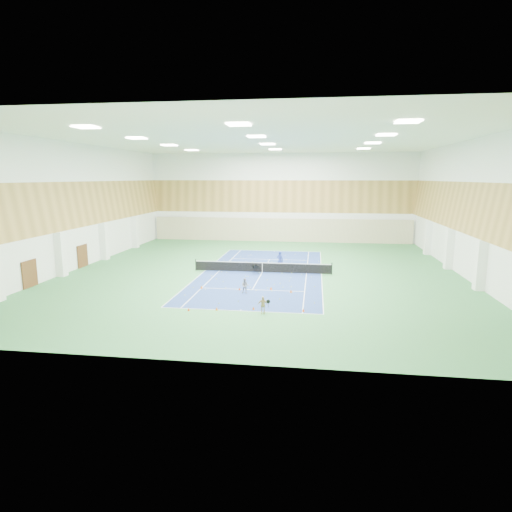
{
  "coord_description": "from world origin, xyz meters",
  "views": [
    {
      "loc": [
        4.79,
        -38.76,
        8.75
      ],
      "look_at": [
        -0.25,
        -2.48,
        2.0
      ],
      "focal_mm": 30.0,
      "sensor_mm": 36.0,
      "label": 1
    }
  ],
  "objects_px": {
    "tennis_net": "(262,267)",
    "child_apron": "(263,305)",
    "coach": "(280,260)",
    "child_court": "(245,286)",
    "ball_cart": "(256,270)"
  },
  "relations": [
    {
      "from": "child_court",
      "to": "ball_cart",
      "type": "distance_m",
      "value": 6.59
    },
    {
      "from": "tennis_net",
      "to": "coach",
      "type": "bearing_deg",
      "value": 42.34
    },
    {
      "from": "coach",
      "to": "child_apron",
      "type": "distance_m",
      "value": 13.62
    },
    {
      "from": "tennis_net",
      "to": "coach",
      "type": "relative_size",
      "value": 7.04
    },
    {
      "from": "tennis_net",
      "to": "ball_cart",
      "type": "height_order",
      "value": "tennis_net"
    },
    {
      "from": "coach",
      "to": "child_court",
      "type": "height_order",
      "value": "coach"
    },
    {
      "from": "child_apron",
      "to": "ball_cart",
      "type": "xyz_separation_m",
      "value": [
        -2.06,
        11.34,
        -0.16
      ]
    },
    {
      "from": "tennis_net",
      "to": "ball_cart",
      "type": "distance_m",
      "value": 1.02
    },
    {
      "from": "child_apron",
      "to": "child_court",
      "type": "bearing_deg",
      "value": 106.33
    },
    {
      "from": "coach",
      "to": "child_apron",
      "type": "bearing_deg",
      "value": 109.96
    },
    {
      "from": "child_apron",
      "to": "ball_cart",
      "type": "distance_m",
      "value": 11.53
    },
    {
      "from": "child_court",
      "to": "ball_cart",
      "type": "bearing_deg",
      "value": 87.67
    },
    {
      "from": "tennis_net",
      "to": "child_apron",
      "type": "bearing_deg",
      "value": -82.78
    },
    {
      "from": "tennis_net",
      "to": "child_apron",
      "type": "xyz_separation_m",
      "value": [
        1.55,
        -12.21,
        0.03
      ]
    },
    {
      "from": "coach",
      "to": "ball_cart",
      "type": "height_order",
      "value": "coach"
    }
  ]
}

